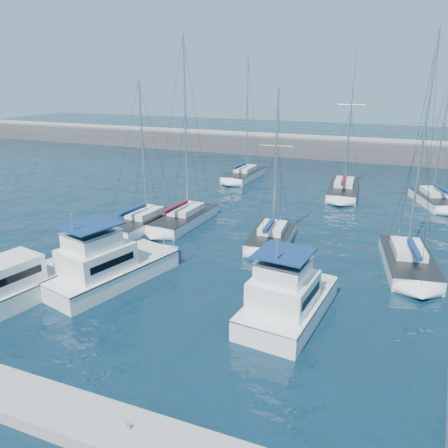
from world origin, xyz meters
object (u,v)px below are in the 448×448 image
at_px(motor_yacht_port_outer, 21,284).
at_px(motor_yacht_stbd_inner, 287,301).
at_px(sailboat_mid_b, 184,218).
at_px(sailboat_back_b, 343,189).
at_px(sailboat_mid_a, 142,222).
at_px(sailboat_mid_c, 271,238).
at_px(sailboat_back_a, 244,175).
at_px(sailboat_mid_d, 408,261).
at_px(sailboat_back_c, 435,199).
at_px(motor_yacht_port_inner, 106,267).

distance_m(motor_yacht_port_outer, motor_yacht_stbd_inner, 15.87).
height_order(sailboat_mid_b, sailboat_back_b, sailboat_mid_b).
height_order(motor_yacht_port_outer, sailboat_mid_a, sailboat_mid_a).
height_order(motor_yacht_port_outer, sailboat_back_b, sailboat_back_b).
xyz_separation_m(sailboat_mid_a, sailboat_back_b, (15.07, 18.65, 0.01)).
relative_size(motor_yacht_port_outer, sailboat_mid_c, 0.61).
height_order(motor_yacht_port_outer, sailboat_back_a, sailboat_back_a).
bearing_deg(sailboat_back_a, sailboat_mid_d, -44.81).
distance_m(sailboat_mid_b, sailboat_back_b, 20.32).
height_order(motor_yacht_port_outer, sailboat_mid_b, sailboat_mid_b).
distance_m(sailboat_mid_a, sailboat_mid_d, 22.01).
bearing_deg(sailboat_back_b, sailboat_back_a, 162.88).
height_order(sailboat_mid_b, sailboat_mid_c, sailboat_mid_b).
xyz_separation_m(motor_yacht_port_outer, motor_yacht_stbd_inner, (15.42, 3.71, 0.19)).
height_order(sailboat_back_b, sailboat_back_c, sailboat_back_b).
bearing_deg(sailboat_back_b, sailboat_back_c, -8.33).
relative_size(motor_yacht_port_outer, sailboat_mid_b, 0.46).
relative_size(motor_yacht_port_inner, sailboat_mid_b, 0.58).
distance_m(motor_yacht_port_outer, sailboat_back_b, 35.86).
xyz_separation_m(motor_yacht_port_inner, sailboat_mid_d, (18.14, 9.93, -0.60)).
bearing_deg(sailboat_mid_b, motor_yacht_port_inner, -82.71).
relative_size(motor_yacht_port_outer, motor_yacht_stbd_inner, 0.96).
relative_size(sailboat_mid_b, sailboat_back_c, 1.20).
bearing_deg(sailboat_mid_a, motor_yacht_stbd_inner, -27.77).
bearing_deg(sailboat_back_c, motor_yacht_port_inner, -145.58).
xyz_separation_m(motor_yacht_port_outer, motor_yacht_port_inner, (3.54, 3.67, 0.19)).
bearing_deg(motor_yacht_port_outer, sailboat_back_b, 77.10).
height_order(sailboat_back_a, sailboat_back_b, sailboat_back_b).
distance_m(motor_yacht_stbd_inner, sailboat_mid_d, 11.70).
bearing_deg(sailboat_back_a, sailboat_mid_c, -62.12).
relative_size(sailboat_mid_b, sailboat_back_b, 1.04).
xyz_separation_m(sailboat_back_a, sailboat_back_b, (13.17, -3.12, -0.01)).
bearing_deg(sailboat_mid_a, sailboat_mid_d, 4.31).
xyz_separation_m(sailboat_mid_d, sailboat_back_a, (-20.10, 22.22, -0.01)).
height_order(sailboat_mid_a, sailboat_back_a, sailboat_back_a).
xyz_separation_m(sailboat_mid_b, sailboat_back_a, (-1.06, 19.44, -0.01)).
bearing_deg(motor_yacht_port_outer, sailboat_mid_d, 43.47).
xyz_separation_m(motor_yacht_stbd_inner, sailboat_back_c, (8.80, 28.22, -0.61)).
distance_m(sailboat_mid_c, sailboat_back_b, 18.59).
bearing_deg(sailboat_back_b, motor_yacht_stbd_inner, -92.43).
height_order(motor_yacht_port_inner, sailboat_mid_c, sailboat_mid_c).
relative_size(sailboat_mid_c, sailboat_mid_d, 0.77).
bearing_deg(sailboat_back_b, motor_yacht_port_inner, -114.89).
bearing_deg(sailboat_mid_a, sailboat_mid_c, 7.14).
xyz_separation_m(motor_yacht_port_inner, sailboat_back_c, (20.69, 28.27, -0.61)).
xyz_separation_m(sailboat_mid_b, sailboat_back_c, (21.60, 15.56, -0.02)).
bearing_deg(motor_yacht_port_inner, motor_yacht_stbd_inner, 15.11).
relative_size(sailboat_mid_a, sailboat_mid_d, 0.80).
height_order(motor_yacht_port_outer, sailboat_mid_d, sailboat_mid_d).
relative_size(sailboat_mid_d, sailboat_back_b, 1.02).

